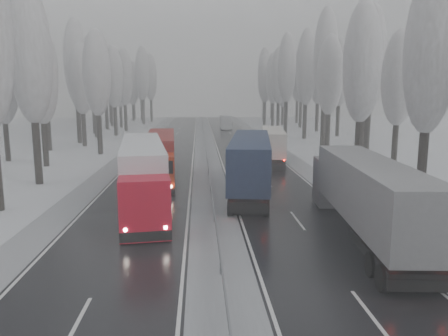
{
  "coord_description": "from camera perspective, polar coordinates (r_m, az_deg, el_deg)",
  "views": [
    {
      "loc": [
        -0.92,
        -14.29,
        8.0
      ],
      "look_at": [
        1.01,
        19.16,
        2.2
      ],
      "focal_mm": 35.0,
      "sensor_mm": 36.0,
      "label": 1
    }
  ],
  "objects": [
    {
      "name": "shoulder_left",
      "position": [
        45.95,
        -14.9,
        -0.51
      ],
      "size": [
        2.4,
        200.0,
        0.04
      ],
      "primitive_type": "cube",
      "color": "#A7AAAF",
      "rests_on": "ground"
    },
    {
      "name": "tree_16",
      "position": [
        34.04,
        25.4,
        13.4
      ],
      "size": [
        3.6,
        3.6,
        16.53
      ],
      "color": "black",
      "rests_on": "ground"
    },
    {
      "name": "tree_20",
      "position": [
        52.95,
        17.9,
        11.68
      ],
      "size": [
        3.6,
        3.6,
        15.71
      ],
      "color": "black",
      "rests_on": "ground"
    },
    {
      "name": "tree_25",
      "position": [
        74.07,
        17.49,
        12.88
      ],
      "size": [
        3.6,
        3.6,
        19.44
      ],
      "color": "black",
      "rests_on": "ground"
    },
    {
      "name": "tree_72",
      "position": [
        104.4,
        -13.46,
        10.53
      ],
      "size": [
        3.6,
        3.6,
        15.11
      ],
      "color": "black",
      "rests_on": "ground"
    },
    {
      "name": "tree_35",
      "position": [
        117.55,
        9.61,
        11.53
      ],
      "size": [
        3.6,
        3.6,
        18.25
      ],
      "color": "black",
      "rests_on": "ground"
    },
    {
      "name": "tree_26",
      "position": [
        77.89,
        10.7,
        12.68
      ],
      "size": [
        3.6,
        3.6,
        18.78
      ],
      "color": "black",
      "rests_on": "ground"
    },
    {
      "name": "box_truck_distant",
      "position": [
        97.57,
        0.25,
        6.03
      ],
      "size": [
        2.56,
        8.15,
        3.04
      ],
      "rotation": [
        0.0,
        0.0,
        -0.01
      ],
      "color": "silver",
      "rests_on": "ground"
    },
    {
      "name": "tree_34",
      "position": [
        111.9,
        5.37,
        11.51
      ],
      "size": [
        3.6,
        3.6,
        17.63
      ],
      "color": "black",
      "rests_on": "ground"
    },
    {
      "name": "tree_37",
      "position": [
        126.95,
        8.18,
        10.89
      ],
      "size": [
        3.6,
        3.6,
        16.37
      ],
      "color": "black",
      "rests_on": "ground"
    },
    {
      "name": "tree_75",
      "position": [
        119.96,
        -14.78,
        11.41
      ],
      "size": [
        3.6,
        3.6,
        18.6
      ],
      "color": "black",
      "rests_on": "ground"
    },
    {
      "name": "tree_65",
      "position": [
        73.67,
        -18.83,
        12.85
      ],
      "size": [
        3.6,
        3.6,
        19.48
      ],
      "color": "black",
      "rests_on": "ground"
    },
    {
      "name": "tree_36",
      "position": [
        121.88,
        5.3,
        12.14
      ],
      "size": [
        3.6,
        3.6,
        20.23
      ],
      "color": "black",
      "rests_on": "ground"
    },
    {
      "name": "tree_18",
      "position": [
        44.19,
        17.6,
        12.88
      ],
      "size": [
        3.6,
        3.6,
        16.58
      ],
      "color": "black",
      "rests_on": "ground"
    },
    {
      "name": "truck_red_red",
      "position": [
        41.65,
        -8.27,
        1.97
      ],
      "size": [
        3.44,
        16.04,
        4.09
      ],
      "rotation": [
        0.0,
        0.0,
        0.06
      ],
      "color": "#B7250A",
      "rests_on": "ground"
    },
    {
      "name": "tree_66",
      "position": [
        78.57,
        -16.26,
        10.78
      ],
      "size": [
        3.6,
        3.6,
        15.23
      ],
      "color": "black",
      "rests_on": "ground"
    },
    {
      "name": "tree_38",
      "position": [
        132.53,
        5.34,
        11.34
      ],
      "size": [
        3.6,
        3.6,
        17.97
      ],
      "color": "black",
      "rests_on": "ground"
    },
    {
      "name": "carriageway_left",
      "position": [
        45.21,
        -8.74,
        -0.46
      ],
      "size": [
        7.5,
        200.0,
        0.03
      ],
      "primitive_type": "cube",
      "color": "black",
      "rests_on": "ground"
    },
    {
      "name": "tree_77",
      "position": [
        128.39,
        -11.88,
        10.18
      ],
      "size": [
        3.6,
        3.6,
        14.32
      ],
      "color": "black",
      "rests_on": "ground"
    },
    {
      "name": "tree_33",
      "position": [
        109.48,
        7.72,
        10.4
      ],
      "size": [
        3.6,
        3.6,
        14.33
      ],
      "color": "black",
      "rests_on": "ground"
    },
    {
      "name": "tree_62",
      "position": [
        59.51,
        -16.29,
        11.71
      ],
      "size": [
        3.6,
        3.6,
        16.04
      ],
      "color": "black",
      "rests_on": "ground"
    },
    {
      "name": "tree_28",
      "position": [
        88.07,
        8.21,
        12.74
      ],
      "size": [
        3.6,
        3.6,
        19.62
      ],
      "color": "black",
      "rests_on": "ground"
    },
    {
      "name": "tree_69",
      "position": [
        89.88,
        -16.87,
        12.26
      ],
      "size": [
        3.6,
        3.6,
        19.35
      ],
      "color": "black",
      "rests_on": "ground"
    },
    {
      "name": "tree_64",
      "position": [
        69.24,
        -18.14,
        10.97
      ],
      "size": [
        3.6,
        3.6,
        15.42
      ],
      "color": "black",
      "rests_on": "ground"
    },
    {
      "name": "ground",
      "position": [
        16.4,
        0.35,
        -19.38
      ],
      "size": [
        260.0,
        260.0,
        0.0
      ],
      "primitive_type": "plane",
      "color": "silver",
      "rests_on": "ground"
    },
    {
      "name": "tree_70",
      "position": [
        94.79,
        -12.91,
        11.41
      ],
      "size": [
        3.6,
        3.6,
        17.09
      ],
      "color": "black",
      "rests_on": "ground"
    },
    {
      "name": "tree_22",
      "position": [
        62.56,
        13.66,
        11.61
      ],
      "size": [
        3.6,
        3.6,
        15.86
      ],
      "color": "black",
      "rests_on": "ground"
    },
    {
      "name": "median_slush",
      "position": [
        45.01,
        -2.07,
        -0.4
      ],
      "size": [
        3.0,
        200.0,
        0.04
      ],
      "primitive_type": "cube",
      "color": "#A7AAAF",
      "rests_on": "ground"
    },
    {
      "name": "tree_29",
      "position": [
        93.61,
        12.23,
        11.86
      ],
      "size": [
        3.6,
        3.6,
        18.11
      ],
      "color": "black",
      "rests_on": "ground"
    },
    {
      "name": "median_guardrail",
      "position": [
        44.9,
        -2.08,
        0.33
      ],
      "size": [
        0.12,
        200.0,
        0.76
      ],
      "color": "slate",
      "rests_on": "ground"
    },
    {
      "name": "tree_39",
      "position": [
        136.89,
        6.26,
        10.79
      ],
      "size": [
        3.6,
        3.6,
        16.19
      ],
      "color": "black",
      "rests_on": "ground"
    },
    {
      "name": "truck_grey_tarp",
      "position": [
        25.43,
        17.81,
        -2.94
      ],
      "size": [
        4.07,
        17.45,
        4.44
      ],
      "rotation": [
        0.0,
        0.0,
        -0.08
      ],
      "color": "#515257",
      "rests_on": "ground"
    },
    {
      "name": "tree_74",
      "position": [
        114.59,
        -10.62,
        12.0
      ],
      "size": [
        3.6,
        3.6,
        19.68
      ],
      "color": "black",
      "rests_on": "ground"
    },
    {
      "name": "tree_68",
      "position": [
        84.9,
        -14.21,
        11.38
      ],
      "size": [
        3.6,
        3.6,
        16.65
      ],
      "color": "black",
      "rests_on": "ground"
    },
    {
      "name": "tree_32",
      "position": [
        105.02,
        6.45,
        11.5
      ],
      "size": [
        3.6,
        3.6,
        17.33
      ],
      "color": "black",
      "rests_on": "ground"
    },
    {
      "name": "tree_73",
      "position": [
        108.89,
        -14.64,
        11.15
      ],
      "size": [
        3.6,
        3.6,
        17.22
      ],
      "color": "black",
      "rests_on": "ground"
    },
    {
      "name": "tree_60",
      "position": [
        51.35,
        -22.86,
        10.84
      ],
      "size": [
        3.6,
        3.6,
        14.84
      ],
      "color": "black",
      "rests_on": "ground"
    },
    {
      "name": "tree_63",
      "position": [
        65.52,
        -22.41,
        11.63
      ],
      "size": [
        3.6,
        3.6,
        16.88
      ],
      "color": "black",
      "rests_on": "ground"
    },
    {
      "name": "tree_31",
      "position": [
        102.77,
        10.08,
        11.89
      ],
      "size": [
        3.6,
        3.6,
        18.58
      ],
      "color": "black",
      "rests_on": "ground"
    },
    {
      "name": "tree_23",
      "position": [
        68.33,
        17.75,
        10.01
      ],
      "size": [
        3.6,
        3.6,
        13.55
      ],
      "color": "black",
      "rests_on": "ground"
    },
    {
      "name": "tree_61",
      "position": [
        57.15,
        -27.01,
        9.79
      ],
      "size": [
        3.6,
        3.6,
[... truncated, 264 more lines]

